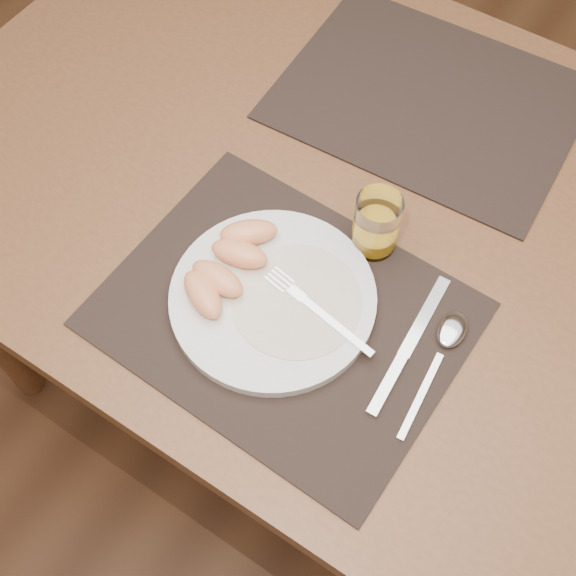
% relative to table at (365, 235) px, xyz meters
% --- Properties ---
extents(ground, '(5.00, 5.00, 0.00)m').
position_rel_table_xyz_m(ground, '(0.00, 0.00, -0.67)').
color(ground, '#58341E').
rests_on(ground, ground).
extents(table, '(1.40, 0.90, 0.75)m').
position_rel_table_xyz_m(table, '(0.00, 0.00, 0.00)').
color(table, brown).
rests_on(table, ground).
extents(placemat_near, '(0.46, 0.36, 0.00)m').
position_rel_table_xyz_m(placemat_near, '(-0.01, -0.22, 0.09)').
color(placemat_near, black).
rests_on(placemat_near, table).
extents(placemat_far, '(0.46, 0.37, 0.00)m').
position_rel_table_xyz_m(placemat_far, '(-0.02, 0.22, 0.09)').
color(placemat_far, black).
rests_on(placemat_far, table).
extents(plate, '(0.27, 0.27, 0.02)m').
position_rel_table_xyz_m(plate, '(-0.03, -0.21, 0.10)').
color(plate, white).
rests_on(plate, placemat_near).
extents(plate_dressing, '(0.17, 0.17, 0.00)m').
position_rel_table_xyz_m(plate_dressing, '(0.00, -0.20, 0.10)').
color(plate_dressing, white).
rests_on(plate_dressing, plate).
extents(fork, '(0.17, 0.05, 0.00)m').
position_rel_table_xyz_m(fork, '(0.02, -0.20, 0.11)').
color(fork, silver).
rests_on(fork, plate).
extents(knife, '(0.03, 0.22, 0.01)m').
position_rel_table_xyz_m(knife, '(0.15, -0.19, 0.09)').
color(knife, silver).
rests_on(knife, placemat_near).
extents(spoon, '(0.04, 0.19, 0.01)m').
position_rel_table_xyz_m(spoon, '(0.19, -0.14, 0.09)').
color(spoon, silver).
rests_on(spoon, placemat_near).
extents(juice_glass, '(0.06, 0.06, 0.09)m').
position_rel_table_xyz_m(juice_glass, '(0.04, -0.06, 0.13)').
color(juice_glass, white).
rests_on(juice_glass, placemat_near).
extents(grapefruit_wedges, '(0.09, 0.18, 0.03)m').
position_rel_table_xyz_m(grapefruit_wedges, '(-0.10, -0.21, 0.12)').
color(grapefruit_wedges, '#FFA268').
rests_on(grapefruit_wedges, plate).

